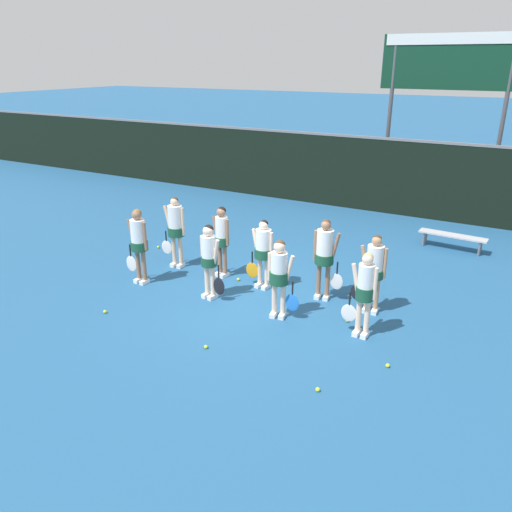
{
  "coord_description": "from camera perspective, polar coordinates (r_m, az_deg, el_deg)",
  "views": [
    {
      "loc": [
        4.78,
        -8.63,
        4.82
      ],
      "look_at": [
        0.01,
        0.05,
        0.92
      ],
      "focal_mm": 35.0,
      "sensor_mm": 36.0,
      "label": 1
    }
  ],
  "objects": [
    {
      "name": "tennis_ball_5",
      "position": [
        9.11,
        -5.75,
        -10.29
      ],
      "size": [
        0.07,
        0.07,
        0.07
      ],
      "primitive_type": "sphere",
      "color": "#CCE033",
      "rests_on": "ground_plane"
    },
    {
      "name": "bench_courtside",
      "position": [
        14.5,
        21.55,
        2.06
      ],
      "size": [
        1.78,
        0.48,
        0.42
      ],
      "rotation": [
        0.0,
        0.0,
        -0.07
      ],
      "color": "#B2B2B7",
      "rests_on": "ground_plane"
    },
    {
      "name": "ground_plane",
      "position": [
        10.97,
        -0.18,
        -4.54
      ],
      "size": [
        140.0,
        140.0,
        0.0
      ],
      "primitive_type": "plane",
      "color": "#235684"
    },
    {
      "name": "tennis_ball_1",
      "position": [
        10.07,
        10.39,
        -7.25
      ],
      "size": [
        0.07,
        0.07,
        0.07
      ],
      "primitive_type": "sphere",
      "color": "#CCE033",
      "rests_on": "ground_plane"
    },
    {
      "name": "player_8",
      "position": [
        10.17,
        13.33,
        -1.3
      ],
      "size": [
        0.67,
        0.38,
        1.66
      ],
      "rotation": [
        0.0,
        0.0,
        0.08
      ],
      "color": "tan",
      "rests_on": "ground_plane"
    },
    {
      "name": "player_7",
      "position": [
        10.54,
        7.87,
        0.41
      ],
      "size": [
        0.67,
        0.4,
        1.78
      ],
      "rotation": [
        0.0,
        0.0,
        0.14
      ],
      "color": "#8C664C",
      "rests_on": "ground_plane"
    },
    {
      "name": "tennis_ball_6",
      "position": [
        8.1,
        7.07,
        -14.9
      ],
      "size": [
        0.07,
        0.07,
        0.07
      ],
      "primitive_type": "sphere",
      "color": "#CCE033",
      "rests_on": "ground_plane"
    },
    {
      "name": "player_0",
      "position": [
        11.52,
        -13.27,
        1.84
      ],
      "size": [
        0.68,
        0.39,
        1.76
      ],
      "rotation": [
        0.0,
        0.0,
        -0.06
      ],
      "color": "#8C664C",
      "rests_on": "ground_plane"
    },
    {
      "name": "player_5",
      "position": [
        11.62,
        -3.96,
        2.32
      ],
      "size": [
        0.61,
        0.34,
        1.71
      ],
      "rotation": [
        0.0,
        0.0,
        -0.19
      ],
      "color": "#8C664C",
      "rests_on": "ground_plane"
    },
    {
      "name": "fence_windscreen",
      "position": [
        17.38,
        12.36,
        9.2
      ],
      "size": [
        60.0,
        0.08,
        2.5
      ],
      "color": "black",
      "rests_on": "ground_plane"
    },
    {
      "name": "player_1",
      "position": [
        10.54,
        -5.37,
        0.04
      ],
      "size": [
        0.62,
        0.35,
        1.66
      ],
      "rotation": [
        0.0,
        0.0,
        -0.13
      ],
      "color": "beige",
      "rests_on": "ground_plane"
    },
    {
      "name": "player_4",
      "position": [
        12.29,
        -9.18,
        3.4
      ],
      "size": [
        0.69,
        0.41,
        1.78
      ],
      "rotation": [
        0.0,
        0.0,
        0.06
      ],
      "color": "beige",
      "rests_on": "ground_plane"
    },
    {
      "name": "player_3",
      "position": [
        9.25,
        12.32,
        -3.66
      ],
      "size": [
        0.63,
        0.34,
        1.66
      ],
      "rotation": [
        0.0,
        0.0,
        -0.04
      ],
      "color": "beige",
      "rests_on": "ground_plane"
    },
    {
      "name": "tennis_ball_4",
      "position": [
        8.86,
        14.82,
        -12.01
      ],
      "size": [
        0.07,
        0.07,
        0.07
      ],
      "primitive_type": "sphere",
      "color": "#CCE033",
      "rests_on": "ground_plane"
    },
    {
      "name": "tennis_ball_3",
      "position": [
        11.68,
        -2.03,
        -2.68
      ],
      "size": [
        0.07,
        0.07,
        0.07
      ],
      "primitive_type": "sphere",
      "color": "#CCE033",
      "rests_on": "ground_plane"
    },
    {
      "name": "tennis_ball_0",
      "position": [
        10.68,
        -16.87,
        -6.11
      ],
      "size": [
        0.07,
        0.07,
        0.07
      ],
      "primitive_type": "sphere",
      "color": "#CCE033",
      "rests_on": "ground_plane"
    },
    {
      "name": "scoreboard",
      "position": [
        18.41,
        21.23,
        18.9
      ],
      "size": [
        4.43,
        0.15,
        5.62
      ],
      "color": "#515156",
      "rests_on": "ground_plane"
    },
    {
      "name": "player_2",
      "position": [
        9.72,
        2.69,
        -1.88
      ],
      "size": [
        0.66,
        0.38,
        1.62
      ],
      "rotation": [
        0.0,
        0.0,
        0.17
      ],
      "color": "beige",
      "rests_on": "ground_plane"
    },
    {
      "name": "tennis_ball_2",
      "position": [
        13.94,
        -11.11,
        1.01
      ],
      "size": [
        0.07,
        0.07,
        0.07
      ],
      "primitive_type": "sphere",
      "color": "#CCE033",
      "rests_on": "ground_plane"
    },
    {
      "name": "player_6",
      "position": [
        11.0,
        0.82,
        0.85
      ],
      "size": [
        0.69,
        0.4,
        1.6
      ],
      "rotation": [
        0.0,
        0.0,
        -0.12
      ],
      "color": "beige",
      "rests_on": "ground_plane"
    }
  ]
}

